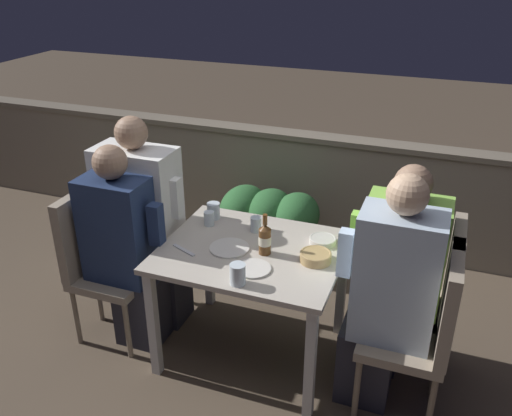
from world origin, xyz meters
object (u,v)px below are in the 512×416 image
at_px(potted_plant, 110,206).
at_px(beer_bottle, 265,239).
at_px(person_blue_shirt, 388,296).
at_px(chair_left_near, 97,254).
at_px(person_navy_jumper, 125,248).
at_px(chair_left_far, 119,235).
at_px(chair_right_far, 432,292).
at_px(chair_right_near, 427,323).
at_px(person_green_blouse, 395,273).
at_px(person_white_polo, 145,224).

bearing_deg(potted_plant, beer_bottle, -25.80).
relative_size(person_blue_shirt, potted_plant, 2.02).
height_order(chair_left_near, person_navy_jumper, person_navy_jumper).
bearing_deg(potted_plant, chair_left_far, -50.63).
height_order(chair_left_near, beer_bottle, beer_bottle).
relative_size(person_blue_shirt, chair_right_far, 1.40).
relative_size(chair_left_near, chair_right_far, 1.00).
bearing_deg(person_blue_shirt, chair_right_far, 54.52).
bearing_deg(beer_bottle, chair_left_near, -174.25).
relative_size(chair_right_near, beer_bottle, 4.01).
bearing_deg(person_green_blouse, chair_left_far, -178.28).
bearing_deg(person_navy_jumper, chair_right_far, 9.72).
distance_m(chair_left_near, person_blue_shirt, 1.68).
bearing_deg(person_green_blouse, person_white_polo, -178.05).
distance_m(person_navy_jumper, person_blue_shirt, 1.48).
bearing_deg(person_green_blouse, person_blue_shirt, -90.19).
relative_size(person_navy_jumper, person_blue_shirt, 0.96).
xyz_separation_m(person_green_blouse, potted_plant, (-2.18, 0.54, -0.22)).
distance_m(person_navy_jumper, person_green_blouse, 1.51).
xyz_separation_m(person_blue_shirt, chair_right_far, (0.20, 0.28, -0.11)).
xyz_separation_m(chair_left_far, beer_bottle, (1.02, -0.14, 0.25)).
bearing_deg(potted_plant, chair_right_far, -12.85).
xyz_separation_m(chair_right_far, beer_bottle, (-0.87, -0.19, 0.25)).
distance_m(chair_left_far, person_white_polo, 0.23).
height_order(chair_right_near, chair_right_far, same).
bearing_deg(person_blue_shirt, chair_left_near, -179.85).
relative_size(chair_right_near, person_blue_shirt, 0.72).
height_order(chair_right_far, beer_bottle, beer_bottle).
bearing_deg(chair_right_near, person_white_polo, 172.15).
xyz_separation_m(chair_right_near, person_green_blouse, (-0.20, 0.28, 0.07)).
bearing_deg(beer_bottle, chair_right_near, -6.41).
distance_m(person_navy_jumper, person_white_polo, 0.24).
xyz_separation_m(chair_left_far, person_white_polo, (0.20, 0.00, 0.12)).
relative_size(chair_left_far, person_white_polo, 0.70).
relative_size(person_white_polo, chair_right_far, 1.43).
relative_size(chair_left_far, person_green_blouse, 0.75).
xyz_separation_m(chair_left_near, person_white_polo, (0.19, 0.24, 0.12)).
bearing_deg(beer_bottle, chair_left_far, 172.44).
relative_size(chair_left_far, chair_right_far, 1.00).
xyz_separation_m(chair_left_near, person_blue_shirt, (1.68, 0.00, 0.11)).
distance_m(person_navy_jumper, chair_right_near, 1.68).
height_order(chair_right_far, person_green_blouse, person_green_blouse).
bearing_deg(chair_right_far, chair_left_near, -171.30).
bearing_deg(beer_bottle, person_white_polo, 170.65).
bearing_deg(person_navy_jumper, person_white_polo, 92.59).
distance_m(person_blue_shirt, chair_right_far, 0.36).
distance_m(person_white_polo, potted_plant, 0.95).
xyz_separation_m(chair_left_near, potted_plant, (-0.49, 0.83, -0.15)).
xyz_separation_m(person_navy_jumper, beer_bottle, (0.81, 0.10, 0.17)).
bearing_deg(chair_right_far, beer_bottle, -167.92).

